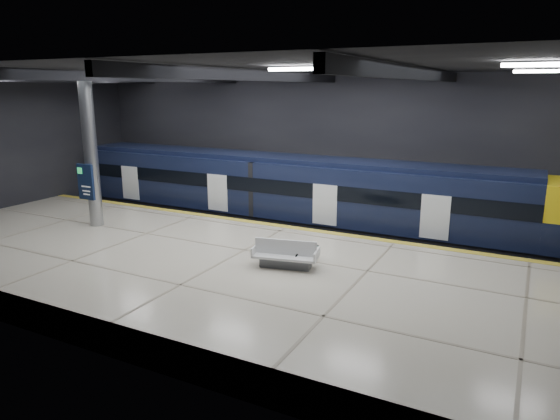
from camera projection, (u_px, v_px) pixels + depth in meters
The scene contains 10 objects.
ground at pixel (258, 268), 20.72m from camera, with size 30.00×30.00×0.00m, color black.
room_shell at pixel (256, 130), 19.36m from camera, with size 30.10×16.10×8.05m.
platform at pixel (224, 275), 18.43m from camera, with size 30.00×11.00×1.10m, color beige.
safety_strip at pixel (287, 227), 22.83m from camera, with size 30.00×0.40×0.01m, color gold.
rails at pixel (311, 233), 25.45m from camera, with size 30.00×1.52×0.16m.
train at pixel (313, 195), 24.93m from camera, with size 29.40×2.84×3.79m.
bench at pixel (286, 258), 17.63m from camera, with size 2.45×1.42×1.02m.
bicycle at pixel (308, 252), 17.97m from camera, with size 0.58×1.67×0.88m, color #99999E.
pannier_bag at pixel (293, 256), 18.30m from camera, with size 0.30×0.18×0.35m, color black.
info_column at pixel (90, 153), 22.33m from camera, with size 0.90×0.78×6.90m.
Camera 1 is at (9.79, -16.94, 7.31)m, focal length 32.00 mm.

